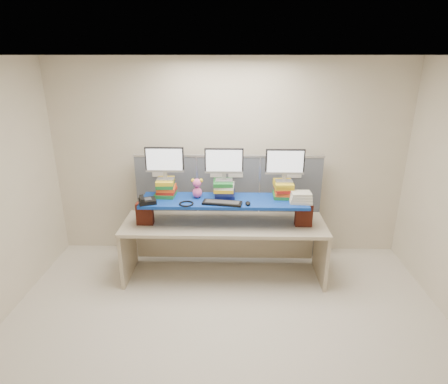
{
  "coord_description": "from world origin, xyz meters",
  "views": [
    {
      "loc": [
        0.06,
        -3.15,
        2.8
      ],
      "look_at": [
        -0.05,
        1.2,
        1.21
      ],
      "focal_mm": 30.0,
      "sensor_mm": 36.0,
      "label": 1
    }
  ],
  "objects_px": {
    "monitor_right": "(285,163)",
    "desk_phone": "(147,201)",
    "blue_board": "(224,201)",
    "monitor_left": "(165,161)",
    "keyboard": "(222,203)",
    "monitor_center": "(224,162)",
    "desk": "(224,234)"
  },
  "relations": [
    {
      "from": "blue_board",
      "to": "monitor_right",
      "type": "height_order",
      "value": "monitor_right"
    },
    {
      "from": "monitor_right",
      "to": "desk_phone",
      "type": "distance_m",
      "value": 1.76
    },
    {
      "from": "monitor_center",
      "to": "keyboard",
      "type": "relative_size",
      "value": 0.97
    },
    {
      "from": "blue_board",
      "to": "monitor_right",
      "type": "bearing_deg",
      "value": 8.97
    },
    {
      "from": "monitor_left",
      "to": "monitor_center",
      "type": "xyz_separation_m",
      "value": [
        0.74,
        0.0,
        -0.01
      ]
    },
    {
      "from": "monitor_left",
      "to": "desk_phone",
      "type": "xyz_separation_m",
      "value": [
        -0.2,
        -0.26,
        -0.42
      ]
    },
    {
      "from": "desk",
      "to": "monitor_center",
      "type": "relative_size",
      "value": 5.37
    },
    {
      "from": "keyboard",
      "to": "desk_phone",
      "type": "xyz_separation_m",
      "value": [
        -0.92,
        0.0,
        0.02
      ]
    },
    {
      "from": "monitor_center",
      "to": "monitor_right",
      "type": "bearing_deg",
      "value": 0.0
    },
    {
      "from": "desk",
      "to": "monitor_center",
      "type": "distance_m",
      "value": 0.93
    },
    {
      "from": "monitor_center",
      "to": "monitor_right",
      "type": "distance_m",
      "value": 0.75
    },
    {
      "from": "blue_board",
      "to": "keyboard",
      "type": "distance_m",
      "value": 0.15
    },
    {
      "from": "monitor_left",
      "to": "blue_board",
      "type": "bearing_deg",
      "value": -9.08
    },
    {
      "from": "keyboard",
      "to": "desk_phone",
      "type": "distance_m",
      "value": 0.92
    },
    {
      "from": "monitor_center",
      "to": "desk_phone",
      "type": "xyz_separation_m",
      "value": [
        -0.93,
        -0.27,
        -0.41
      ]
    },
    {
      "from": "desk",
      "to": "monitor_center",
      "type": "xyz_separation_m",
      "value": [
        -0.0,
        0.12,
        0.92
      ]
    },
    {
      "from": "monitor_left",
      "to": "monitor_center",
      "type": "bearing_deg",
      "value": 0.0
    },
    {
      "from": "monitor_right",
      "to": "monitor_left",
      "type": "bearing_deg",
      "value": -180.0
    },
    {
      "from": "monitor_right",
      "to": "desk_phone",
      "type": "height_order",
      "value": "monitor_right"
    },
    {
      "from": "blue_board",
      "to": "monitor_left",
      "type": "bearing_deg",
      "value": 170.92
    },
    {
      "from": "desk",
      "to": "monitor_right",
      "type": "distance_m",
      "value": 1.19
    },
    {
      "from": "monitor_right",
      "to": "keyboard",
      "type": "bearing_deg",
      "value": -160.85
    },
    {
      "from": "monitor_left",
      "to": "monitor_right",
      "type": "xyz_separation_m",
      "value": [
        1.49,
        0.0,
        -0.02
      ]
    },
    {
      "from": "monitor_left",
      "to": "monitor_center",
      "type": "distance_m",
      "value": 0.74
    },
    {
      "from": "desk_phone",
      "to": "blue_board",
      "type": "bearing_deg",
      "value": -10.53
    },
    {
      "from": "monitor_left",
      "to": "keyboard",
      "type": "height_order",
      "value": "monitor_left"
    },
    {
      "from": "desk_phone",
      "to": "keyboard",
      "type": "bearing_deg",
      "value": -19.53
    },
    {
      "from": "monitor_center",
      "to": "blue_board",
      "type": "bearing_deg",
      "value": -88.76
    },
    {
      "from": "desk",
      "to": "desk_phone",
      "type": "height_order",
      "value": "desk_phone"
    },
    {
      "from": "monitor_right",
      "to": "desk_phone",
      "type": "xyz_separation_m",
      "value": [
        -1.69,
        -0.27,
        -0.41
      ]
    },
    {
      "from": "blue_board",
      "to": "keyboard",
      "type": "bearing_deg",
      "value": -96.98
    },
    {
      "from": "keyboard",
      "to": "monitor_center",
      "type": "bearing_deg",
      "value": 95.65
    }
  ]
}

